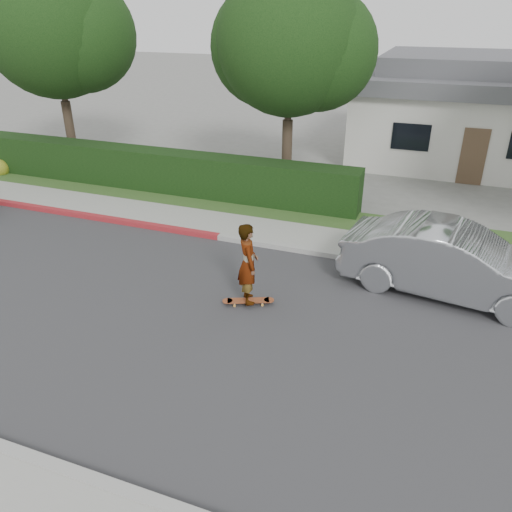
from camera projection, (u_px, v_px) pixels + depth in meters
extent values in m
plane|color=slate|center=(105.00, 304.00, 11.35)|extent=(120.00, 120.00, 0.00)
cube|color=#2D2D30|center=(105.00, 303.00, 11.35)|extent=(60.00, 8.00, 0.01)
cube|color=#9E9E99|center=(188.00, 232.00, 14.75)|extent=(60.00, 0.20, 0.15)
cube|color=maroon|center=(51.00, 210.00, 16.31)|extent=(12.00, 0.21, 0.15)
cube|color=gray|center=(201.00, 221.00, 15.51)|extent=(60.00, 1.60, 0.12)
cube|color=#2D4C1E|center=(222.00, 205.00, 16.85)|extent=(60.00, 1.60, 0.10)
cube|color=black|center=(152.00, 170.00, 17.97)|extent=(15.00, 1.00, 1.50)
sphere|color=#2D4C19|center=(0.00, 168.00, 19.73)|extent=(0.70, 0.70, 0.70)
cylinder|color=#33261C|center=(71.00, 136.00, 20.20)|extent=(0.36, 0.36, 2.70)
cylinder|color=#33261C|center=(62.00, 83.00, 19.29)|extent=(0.24, 0.24, 2.25)
sphere|color=black|center=(53.00, 26.00, 18.37)|extent=(5.20, 5.20, 5.20)
sphere|color=black|center=(44.00, 31.00, 19.05)|extent=(4.42, 4.42, 4.42)
sphere|color=black|center=(79.00, 35.00, 18.48)|extent=(4.16, 4.16, 4.16)
cylinder|color=#33261C|center=(287.00, 156.00, 17.85)|extent=(0.36, 0.36, 2.52)
cylinder|color=#33261C|center=(288.00, 101.00, 17.00)|extent=(0.24, 0.24, 2.10)
sphere|color=black|center=(290.00, 41.00, 16.15)|extent=(4.80, 4.80, 4.80)
sphere|color=black|center=(271.00, 46.00, 16.82)|extent=(4.08, 4.08, 4.08)
sphere|color=black|center=(319.00, 51.00, 16.25)|extent=(3.84, 3.84, 3.84)
cube|color=beige|center=(478.00, 123.00, 21.57)|extent=(10.00, 8.00, 3.00)
cube|color=#4C4C51|center=(487.00, 80.00, 20.76)|extent=(10.60, 8.60, 0.60)
cube|color=#4C4C51|center=(490.00, 64.00, 20.49)|extent=(8.40, 6.40, 0.80)
cube|color=black|center=(411.00, 137.00, 18.94)|extent=(1.40, 0.06, 1.00)
cube|color=brown|center=(473.00, 157.00, 18.47)|extent=(0.90, 0.06, 2.10)
cylinder|color=gold|center=(234.00, 305.00, 11.20)|extent=(0.07, 0.06, 0.06)
cylinder|color=gold|center=(234.00, 301.00, 11.36)|extent=(0.07, 0.06, 0.06)
cylinder|color=gold|center=(262.00, 305.00, 11.22)|extent=(0.07, 0.06, 0.06)
cylinder|color=gold|center=(262.00, 301.00, 11.38)|extent=(0.07, 0.06, 0.06)
cube|color=silver|center=(234.00, 302.00, 11.26)|extent=(0.12, 0.19, 0.03)
cube|color=silver|center=(262.00, 301.00, 11.28)|extent=(0.12, 0.19, 0.03)
cube|color=brown|center=(248.00, 300.00, 11.26)|extent=(0.96, 0.58, 0.02)
cylinder|color=brown|center=(227.00, 301.00, 11.24)|extent=(0.30, 0.30, 0.02)
cylinder|color=brown|center=(269.00, 300.00, 11.28)|extent=(0.30, 0.30, 0.02)
imported|color=white|center=(248.00, 264.00, 10.84)|extent=(0.74, 0.81, 1.87)
imported|color=#B4B7BB|center=(453.00, 262.00, 11.41)|extent=(5.19, 2.42, 1.65)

